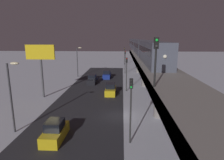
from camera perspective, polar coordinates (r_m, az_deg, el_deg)
The scene contains 16 objects.
ground_plane at distance 25.47m, azimuth 1.74°, elevation -10.61°, with size 240.00×240.00×0.00m, color silver.
avenue_asphalt at distance 26.00m, azimuth -8.98°, elevation -10.26°, with size 11.00×80.62×0.01m, color #28282D.
elevated_railway at distance 24.36m, azimuth 14.25°, elevation 0.87°, with size 5.00×80.62×6.05m.
subway_train at distance 59.15m, azimuth 7.89°, elevation 10.31°, with size 2.94×74.07×3.40m.
rail_signal at distance 15.69m, azimuth 12.98°, elevation 7.69°, with size 0.36×0.41×4.00m.
sedan_yellow at distance 34.62m, azimuth -0.45°, elevation -2.89°, with size 1.80×4.38×1.97m.
sedan_yellow_2 at distance 20.62m, azimuth -16.67°, elevation -14.58°, with size 1.80×4.10×1.97m.
sedan_blue_2 at distance 48.54m, azimuth -1.55°, elevation 1.60°, with size 1.80×4.70×1.97m.
sedan_black at distance 42.96m, azimuth -5.92°, elevation 0.09°, with size 1.80×4.72×1.97m.
traffic_light_near at distance 17.86m, azimuth 5.65°, elevation -6.53°, with size 0.32×0.44×6.40m.
traffic_light_mid at distance 35.82m, azimuth 4.39°, elevation 3.16°, with size 0.32×0.44×6.40m.
traffic_light_far at distance 54.12m, azimuth 3.97°, elevation 6.35°, with size 0.32×0.44×6.40m.
traffic_light_distant at distance 72.50m, azimuth 3.76°, elevation 7.92°, with size 0.32×0.44×6.40m.
commercial_billboard at distance 33.79m, azimuth -20.57°, elevation 6.34°, with size 4.80×0.36×8.90m.
street_lamp_near at distance 22.23m, azimuth -27.70°, elevation -2.45°, with size 1.35×0.44×7.65m.
street_lamp_far at distance 49.99m, azimuth -10.11°, elevation 6.39°, with size 1.35×0.44×7.65m.
Camera 1 is at (-0.49, 23.41, 10.02)m, focal length 30.60 mm.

